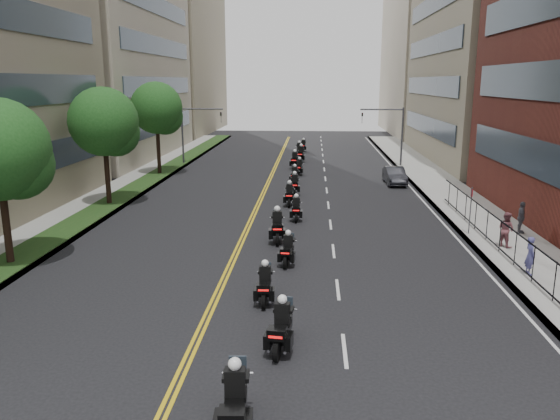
{
  "coord_description": "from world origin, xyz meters",
  "views": [
    {
      "loc": [
        2.16,
        -10.26,
        8.0
      ],
      "look_at": [
        0.61,
        15.01,
        2.0
      ],
      "focal_mm": 35.0,
      "sensor_mm": 36.0,
      "label": 1
    }
  ],
  "objects_px": {
    "motorcycle_8": "(295,176)",
    "motorcycle_13": "(303,146)",
    "pedestrian_c": "(521,217)",
    "motorcycle_12": "(299,150)",
    "motorcycle_10": "(295,161)",
    "parked_sedan": "(395,176)",
    "motorcycle_5": "(296,210)",
    "motorcycle_11": "(301,155)",
    "motorcycle_3": "(288,251)",
    "motorcycle_0": "(235,405)",
    "pedestrian_b": "(506,229)",
    "motorcycle_9": "(299,168)",
    "pedestrian_a": "(530,255)",
    "motorcycle_7": "(295,185)",
    "motorcycle_4": "(277,228)",
    "motorcycle_1": "(281,329)",
    "motorcycle_2": "(265,286)",
    "motorcycle_6": "(289,196)"
  },
  "relations": [
    {
      "from": "motorcycle_8",
      "to": "motorcycle_13",
      "type": "xyz_separation_m",
      "value": [
        0.31,
        20.18,
        0.01
      ]
    },
    {
      "from": "pedestrian_c",
      "to": "motorcycle_12",
      "type": "bearing_deg",
      "value": 30.9
    },
    {
      "from": "motorcycle_10",
      "to": "parked_sedan",
      "type": "bearing_deg",
      "value": -39.76
    },
    {
      "from": "motorcycle_5",
      "to": "motorcycle_11",
      "type": "bearing_deg",
      "value": 89.74
    },
    {
      "from": "motorcycle_3",
      "to": "pedestrian_c",
      "type": "relative_size",
      "value": 1.24
    },
    {
      "from": "motorcycle_0",
      "to": "motorcycle_3",
      "type": "height_order",
      "value": "motorcycle_0"
    },
    {
      "from": "motorcycle_3",
      "to": "pedestrian_b",
      "type": "distance_m",
      "value": 10.83
    },
    {
      "from": "motorcycle_12",
      "to": "motorcycle_9",
      "type": "bearing_deg",
      "value": -94.36
    },
    {
      "from": "motorcycle_8",
      "to": "pedestrian_a",
      "type": "xyz_separation_m",
      "value": [
        10.51,
        -20.9,
        0.34
      ]
    },
    {
      "from": "motorcycle_7",
      "to": "motorcycle_3",
      "type": "bearing_deg",
      "value": -90.03
    },
    {
      "from": "pedestrian_a",
      "to": "parked_sedan",
      "type": "bearing_deg",
      "value": 3.81
    },
    {
      "from": "motorcycle_10",
      "to": "pedestrian_b",
      "type": "height_order",
      "value": "pedestrian_b"
    },
    {
      "from": "motorcycle_4",
      "to": "motorcycle_7",
      "type": "bearing_deg",
      "value": 83.42
    },
    {
      "from": "motorcycle_1",
      "to": "motorcycle_10",
      "type": "xyz_separation_m",
      "value": [
        -0.86,
        35.55,
        0.02
      ]
    },
    {
      "from": "motorcycle_1",
      "to": "motorcycle_4",
      "type": "distance_m",
      "value": 11.52
    },
    {
      "from": "parked_sedan",
      "to": "motorcycle_2",
      "type": "bearing_deg",
      "value": -110.11
    },
    {
      "from": "motorcycle_8",
      "to": "motorcycle_11",
      "type": "xyz_separation_m",
      "value": [
        0.22,
        11.67,
        0.13
      ]
    },
    {
      "from": "motorcycle_9",
      "to": "pedestrian_c",
      "type": "height_order",
      "value": "pedestrian_c"
    },
    {
      "from": "motorcycle_5",
      "to": "motorcycle_6",
      "type": "relative_size",
      "value": 0.95
    },
    {
      "from": "motorcycle_0",
      "to": "pedestrian_a",
      "type": "height_order",
      "value": "motorcycle_0"
    },
    {
      "from": "motorcycle_0",
      "to": "motorcycle_3",
      "type": "relative_size",
      "value": 1.18
    },
    {
      "from": "motorcycle_4",
      "to": "pedestrian_b",
      "type": "xyz_separation_m",
      "value": [
        11.14,
        -0.67,
        0.28
      ]
    },
    {
      "from": "motorcycle_11",
      "to": "motorcycle_12",
      "type": "relative_size",
      "value": 1.09
    },
    {
      "from": "motorcycle_3",
      "to": "motorcycle_13",
      "type": "xyz_separation_m",
      "value": [
        -0.09,
        39.99,
        0.01
      ]
    },
    {
      "from": "motorcycle_0",
      "to": "motorcycle_12",
      "type": "distance_m",
      "value": 47.81
    },
    {
      "from": "motorcycle_4",
      "to": "motorcycle_6",
      "type": "relative_size",
      "value": 1.12
    },
    {
      "from": "motorcycle_1",
      "to": "motorcycle_13",
      "type": "xyz_separation_m",
      "value": [
        -0.27,
        47.97,
        -0.06
      ]
    },
    {
      "from": "pedestrian_b",
      "to": "pedestrian_c",
      "type": "xyz_separation_m",
      "value": [
        1.64,
        2.54,
        -0.01
      ]
    },
    {
      "from": "motorcycle_4",
      "to": "motorcycle_13",
      "type": "relative_size",
      "value": 1.16
    },
    {
      "from": "pedestrian_c",
      "to": "motorcycle_1",
      "type": "bearing_deg",
      "value": 146.78
    },
    {
      "from": "motorcycle_2",
      "to": "parked_sedan",
      "type": "bearing_deg",
      "value": 69.91
    },
    {
      "from": "motorcycle_4",
      "to": "motorcycle_7",
      "type": "relative_size",
      "value": 1.1
    },
    {
      "from": "motorcycle_5",
      "to": "pedestrian_a",
      "type": "distance_m",
      "value": 13.49
    },
    {
      "from": "motorcycle_10",
      "to": "motorcycle_11",
      "type": "bearing_deg",
      "value": 85.55
    },
    {
      "from": "motorcycle_5",
      "to": "motorcycle_13",
      "type": "bearing_deg",
      "value": 89.4
    },
    {
      "from": "motorcycle_2",
      "to": "motorcycle_3",
      "type": "bearing_deg",
      "value": 80.09
    },
    {
      "from": "motorcycle_13",
      "to": "motorcycle_7",
      "type": "bearing_deg",
      "value": -86.59
    },
    {
      "from": "motorcycle_6",
      "to": "motorcycle_7",
      "type": "height_order",
      "value": "motorcycle_7"
    },
    {
      "from": "motorcycle_1",
      "to": "motorcycle_10",
      "type": "height_order",
      "value": "motorcycle_10"
    },
    {
      "from": "pedestrian_c",
      "to": "motorcycle_11",
      "type": "bearing_deg",
      "value": 33.59
    },
    {
      "from": "motorcycle_11",
      "to": "pedestrian_a",
      "type": "bearing_deg",
      "value": -67.05
    },
    {
      "from": "motorcycle_7",
      "to": "motorcycle_13",
      "type": "height_order",
      "value": "motorcycle_7"
    },
    {
      "from": "motorcycle_11",
      "to": "pedestrian_c",
      "type": "relative_size",
      "value": 1.5
    },
    {
      "from": "motorcycle_11",
      "to": "motorcycle_6",
      "type": "bearing_deg",
      "value": -85.4
    },
    {
      "from": "motorcycle_4",
      "to": "motorcycle_6",
      "type": "distance_m",
      "value": 8.39
    },
    {
      "from": "motorcycle_1",
      "to": "motorcycle_5",
      "type": "height_order",
      "value": "motorcycle_1"
    },
    {
      "from": "motorcycle_11",
      "to": "motorcycle_12",
      "type": "xyz_separation_m",
      "value": [
        -0.28,
        4.22,
        -0.06
      ]
    },
    {
      "from": "pedestrian_c",
      "to": "motorcycle_0",
      "type": "bearing_deg",
      "value": 152.39
    },
    {
      "from": "motorcycle_4",
      "to": "motorcycle_13",
      "type": "xyz_separation_m",
      "value": [
        0.62,
        36.49,
        -0.1
      ]
    },
    {
      "from": "motorcycle_5",
      "to": "pedestrian_a",
      "type": "xyz_separation_m",
      "value": [
        10.0,
        -9.05,
        0.34
      ]
    }
  ]
}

